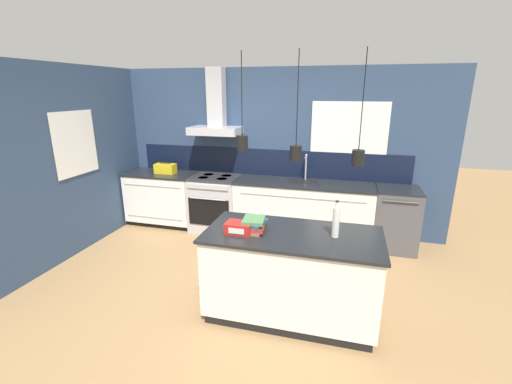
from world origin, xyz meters
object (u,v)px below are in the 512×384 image
Objects in this scene: dishwasher at (395,219)px; red_supply_box at (239,228)px; book_stack at (253,225)px; oven_range at (216,203)px; yellow_toolbox at (165,168)px; bottle_on_island at (336,221)px.

red_supply_box is at bearing -129.66° from dishwasher.
book_stack is at bearing 36.70° from red_supply_box.
yellow_toolbox is (-0.89, 0.00, 0.54)m from oven_range.
yellow_toolbox is at bearing 133.50° from red_supply_box.
red_supply_box is (1.08, -2.07, 0.51)m from oven_range.
bottle_on_island reaches higher than book_stack.
bottle_on_island is at bearing -112.69° from dishwasher.
yellow_toolbox reaches higher than oven_range.
dishwasher is 2.50× the size of bottle_on_island.
book_stack is (1.20, -1.98, 0.52)m from oven_range.
bottle_on_island is 1.07× the size of yellow_toolbox.
book_stack is 0.15m from red_supply_box.
oven_range is 2.80m from dishwasher.
dishwasher is 2.95× the size of book_stack.
bottle_on_island is at bearing 4.53° from book_stack.
dishwasher is (2.80, 0.00, 0.00)m from oven_range.
bottle_on_island is (1.99, -1.92, 0.61)m from oven_range.
oven_range is 2.83m from bottle_on_island.
oven_range is 2.37m from book_stack.
oven_range is at bearing -179.91° from dishwasher.
dishwasher is 2.60m from book_stack.
red_supply_box reaches higher than dishwasher.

